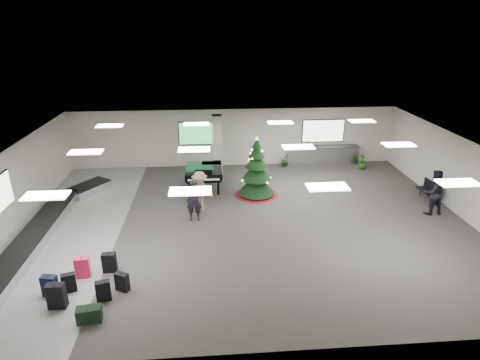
{
  "coord_description": "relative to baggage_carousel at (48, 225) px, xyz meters",
  "views": [
    {
      "loc": [
        -1.41,
        -14.59,
        7.67
      ],
      "look_at": [
        -0.18,
        1.0,
        1.44
      ],
      "focal_mm": 30.0,
      "sensor_mm": 36.0,
      "label": 1
    }
  ],
  "objects": [
    {
      "name": "suitcase_0",
      "position": [
        1.96,
        -4.76,
        0.18
      ],
      "size": [
        0.51,
        0.3,
        0.8
      ],
      "rotation": [
        0.0,
        0.0,
        -0.04
      ],
      "color": "black",
      "rests_on": "ground"
    },
    {
      "name": "traveler_b",
      "position": [
        5.96,
        1.28,
        0.68
      ],
      "size": [
        1.24,
        0.82,
        1.79
      ],
      "primitive_type": "imported",
      "rotation": [
        0.0,
        0.0,
        0.14
      ],
      "color": "#9B7D60",
      "rests_on": "ground"
    },
    {
      "name": "traveler_bench",
      "position": [
        15.73,
        0.21,
        0.77
      ],
      "size": [
        1.02,
        0.82,
        1.96
      ],
      "primitive_type": "imported",
      "rotation": [
        0.0,
        0.0,
        3.23
      ],
      "color": "black",
      "rests_on": "ground"
    },
    {
      "name": "suitcase_7",
      "position": [
        3.66,
        -4.11,
        0.08
      ],
      "size": [
        0.46,
        0.38,
        0.61
      ],
      "rotation": [
        0.0,
        0.0,
        -0.48
      ],
      "color": "black",
      "rests_on": "ground"
    },
    {
      "name": "baggage_carousel",
      "position": [
        0.0,
        0.0,
        0.0
      ],
      "size": [
        2.28,
        9.71,
        0.43
      ],
      "color": "silver",
      "rests_on": "ground"
    },
    {
      "name": "traveler_a",
      "position": [
        5.74,
        0.39,
        0.66
      ],
      "size": [
        0.64,
        0.43,
        1.75
      ],
      "primitive_type": "imported",
      "rotation": [
        0.0,
        0.0,
        -0.01
      ],
      "color": "black",
      "rests_on": "ground"
    },
    {
      "name": "suitcase_1",
      "position": [
        3.2,
        -4.55,
        0.11
      ],
      "size": [
        0.46,
        0.32,
        0.67
      ],
      "rotation": [
        0.0,
        0.0,
        0.25
      ],
      "color": "black",
      "rests_on": "ground"
    },
    {
      "name": "suitcase_5",
      "position": [
        2.07,
        -4.05,
        0.09
      ],
      "size": [
        0.46,
        0.34,
        0.63
      ],
      "rotation": [
        0.0,
        0.0,
        0.31
      ],
      "color": "black",
      "rests_on": "ground"
    },
    {
      "name": "potted_plant_left",
      "position": [
        10.63,
        6.52,
        0.2
      ],
      "size": [
        0.57,
        0.55,
        0.82
      ],
      "primitive_type": "imported",
      "rotation": [
        0.0,
        0.0,
        0.57
      ],
      "color": "#143A12",
      "rests_on": "ground"
    },
    {
      "name": "ground",
      "position": [
        7.84,
        0.08,
        -0.21
      ],
      "size": [
        18.0,
        18.0,
        0.0
      ],
      "primitive_type": "plane",
      "color": "#3D3B38",
      "rests_on": "ground"
    },
    {
      "name": "pink_suitcase",
      "position": [
        2.28,
        -3.31,
        0.14
      ],
      "size": [
        0.47,
        0.3,
        0.72
      ],
      "rotation": [
        0.0,
        0.0,
        0.11
      ],
      "color": "#EC1E4E",
      "rests_on": "ground"
    },
    {
      "name": "suitcase_3",
      "position": [
        3.06,
        -3.06,
        0.12
      ],
      "size": [
        0.45,
        0.25,
        0.69
      ],
      "rotation": [
        0.0,
        0.0,
        0.0
      ],
      "color": "black",
      "rests_on": "ground"
    },
    {
      "name": "service_counter",
      "position": [
        12.84,
        6.73,
        0.33
      ],
      "size": [
        4.05,
        0.65,
        1.08
      ],
      "color": "silver",
      "rests_on": "ground"
    },
    {
      "name": "bench",
      "position": [
        16.43,
        1.62,
        0.26
      ],
      "size": [
        0.52,
        1.35,
        0.84
      ],
      "rotation": [
        0.0,
        0.0,
        0.06
      ],
      "color": "black",
      "rests_on": "ground"
    },
    {
      "name": "navy_suitcase",
      "position": [
        1.57,
        -4.19,
        0.12
      ],
      "size": [
        0.47,
        0.33,
        0.69
      ],
      "rotation": [
        0.0,
        0.0,
        -0.18
      ],
      "color": "black",
      "rests_on": "ground"
    },
    {
      "name": "christmas_tree",
      "position": [
        8.56,
        2.76,
        0.78
      ],
      "size": [
        2.03,
        2.03,
        2.89
      ],
      "color": "maroon",
      "rests_on": "ground"
    },
    {
      "name": "grand_piano",
      "position": [
        6.11,
        3.64,
        0.69
      ],
      "size": [
        1.73,
        2.21,
        1.26
      ],
      "rotation": [
        0.0,
        0.0,
        0.0
      ],
      "color": "black",
      "rests_on": "ground"
    },
    {
      "name": "green_duffel",
      "position": [
        3.02,
        -5.42,
        0.01
      ],
      "size": [
        0.7,
        0.42,
        0.46
      ],
      "rotation": [
        0.0,
        0.0,
        0.14
      ],
      "color": "black",
      "rests_on": "ground"
    },
    {
      "name": "room_envelope",
      "position": [
        7.46,
        0.75,
        2.12
      ],
      "size": [
        18.02,
        14.02,
        3.21
      ],
      "color": "#B4B0A5",
      "rests_on": "ground"
    },
    {
      "name": "potted_plant_right",
      "position": [
        14.85,
        5.83,
        0.2
      ],
      "size": [
        0.61,
        0.61,
        0.83
      ],
      "primitive_type": "imported",
      "rotation": [
        0.0,
        0.0,
        1.97
      ],
      "color": "#143A12",
      "rests_on": "ground"
    }
  ]
}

